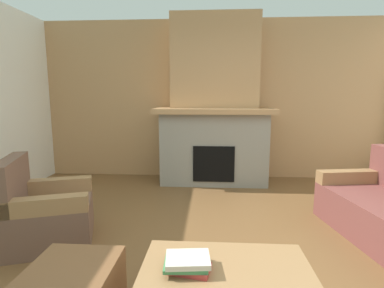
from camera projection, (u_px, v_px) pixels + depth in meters
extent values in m
plane|color=brown|center=(215.00, 268.00, 2.51)|extent=(9.00, 9.00, 0.00)
cube|color=tan|center=(214.00, 100.00, 5.26)|extent=(6.00, 0.12, 2.70)
cube|color=gray|center=(214.00, 148.00, 4.98)|extent=(1.70, 0.70, 1.15)
cube|color=black|center=(214.00, 164.00, 4.68)|extent=(0.64, 0.08, 0.56)
cube|color=tan|center=(214.00, 111.00, 4.83)|extent=(1.90, 0.82, 0.08)
cube|color=tan|center=(215.00, 62.00, 4.86)|extent=(1.40, 0.50, 1.47)
cube|color=#997047|center=(353.00, 177.00, 3.58)|extent=(0.85, 0.29, 0.15)
cube|color=brown|center=(51.00, 222.00, 2.96)|extent=(0.97, 0.97, 0.40)
cube|color=brown|center=(12.00, 182.00, 2.81)|extent=(0.38, 0.76, 0.45)
cube|color=#997047|center=(42.00, 206.00, 2.62)|extent=(0.76, 0.38, 0.15)
cube|color=#997047|center=(54.00, 186.00, 3.21)|extent=(0.76, 0.38, 0.15)
cube|color=#997047|center=(226.00, 271.00, 1.77)|extent=(1.00, 0.60, 0.05)
cylinder|color=#997047|center=(160.00, 277.00, 2.07)|extent=(0.06, 0.06, 0.38)
cylinder|color=#997047|center=(290.00, 282.00, 2.01)|extent=(0.06, 0.06, 0.38)
cube|color=#B23833|center=(189.00, 268.00, 1.72)|extent=(0.27, 0.19, 0.03)
cube|color=#3D7F4C|center=(186.00, 263.00, 1.73)|extent=(0.26, 0.23, 0.02)
cube|color=beige|center=(188.00, 259.00, 1.72)|extent=(0.27, 0.22, 0.03)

